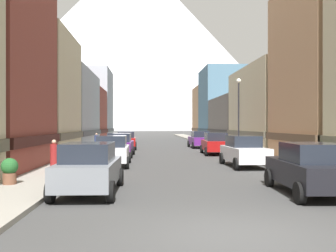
{
  "coord_description": "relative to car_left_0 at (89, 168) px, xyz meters",
  "views": [
    {
      "loc": [
        -1.83,
        -8.18,
        2.39
      ],
      "look_at": [
        0.4,
        29.94,
        2.3
      ],
      "focal_mm": 40.34,
      "sensor_mm": 36.0,
      "label": 1
    }
  ],
  "objects": [
    {
      "name": "potted_plant_1",
      "position": [
        10.8,
        5.58,
        -0.19
      ],
      "size": [
        0.74,
        0.74,
        1.03
      ],
      "color": "#4C4C51",
      "rests_on": "sidewalk_right"
    },
    {
      "name": "potted_plant_0",
      "position": [
        -3.2,
        1.35,
        -0.21
      ],
      "size": [
        0.63,
        0.63,
        0.99
      ],
      "color": "brown",
      "rests_on": "sidewalk_left"
    },
    {
      "name": "storefront_left_5",
      "position": [
        -7.15,
        47.57,
        4.52
      ],
      "size": [
        7.19,
        9.93,
        11.2
      ],
      "color": "#99A5B2",
      "rests_on": "ground"
    },
    {
      "name": "pedestrian_1",
      "position": [
        -2.45,
        20.73,
        -0.05
      ],
      "size": [
        0.36,
        0.36,
        1.54
      ],
      "color": "navy",
      "rests_on": "sidewalk_left"
    },
    {
      "name": "sidewalk_left",
      "position": [
        -2.45,
        29.92,
        -0.82
      ],
      "size": [
        2.5,
        100.0,
        0.15
      ],
      "primitive_type": "cube",
      "color": "gray",
      "rests_on": "ground"
    },
    {
      "name": "potted_plant_2",
      "position": [
        10.8,
        7.16,
        -0.35
      ],
      "size": [
        0.5,
        0.5,
        0.79
      ],
      "color": "#4C4C51",
      "rests_on": "sidewalk_right"
    },
    {
      "name": "car_right_1",
      "position": [
        7.6,
        8.08,
        0.0
      ],
      "size": [
        2.16,
        4.44,
        1.78
      ],
      "color": "silver",
      "rests_on": "ground"
    },
    {
      "name": "car_left_2",
      "position": [
        -0.0,
        15.53,
        0.0
      ],
      "size": [
        2.15,
        4.44,
        1.78
      ],
      "color": "#591E72",
      "rests_on": "ground"
    },
    {
      "name": "storefront_right_3",
      "position": [
        16.15,
        36.11,
        2.03
      ],
      "size": [
        9.99,
        13.56,
        6.08
      ],
      "color": "#66605B",
      "rests_on": "ground"
    },
    {
      "name": "car_left_3",
      "position": [
        -0.0,
        24.4,
        0.0
      ],
      "size": [
        2.16,
        4.45,
        1.78
      ],
      "color": "#9E1111",
      "rests_on": "ground"
    },
    {
      "name": "streetlamp_right",
      "position": [
        9.15,
        15.59,
        3.09
      ],
      "size": [
        0.36,
        0.36,
        5.86
      ],
      "color": "black",
      "rests_on": "sidewalk_right"
    },
    {
      "name": "storefront_right_5",
      "position": [
        14.91,
        58.35,
        3.75
      ],
      "size": [
        7.52,
        8.67,
        9.63
      ],
      "color": "tan",
      "rests_on": "ground"
    },
    {
      "name": "storefront_right_4",
      "position": [
        14.65,
        48.4,
        4.77
      ],
      "size": [
        6.99,
        10.43,
        11.7
      ],
      "color": "slate",
      "rests_on": "ground"
    },
    {
      "name": "pedestrian_0",
      "position": [
        -2.45,
        5.14,
        -0.04
      ],
      "size": [
        0.36,
        0.36,
        1.54
      ],
      "color": "maroon",
      "rests_on": "sidewalk_left"
    },
    {
      "name": "car_right_3",
      "position": [
        7.6,
        26.06,
        0.0
      ],
      "size": [
        2.17,
        4.45,
        1.78
      ],
      "color": "#591E72",
      "rests_on": "ground"
    },
    {
      "name": "sidewalk_right",
      "position": [
        10.05,
        29.92,
        -0.82
      ],
      "size": [
        2.5,
        100.0,
        0.15
      ],
      "primitive_type": "cube",
      "color": "gray",
      "rests_on": "ground"
    },
    {
      "name": "parking_meter_near",
      "position": [
        9.55,
        2.39,
        0.11
      ],
      "size": [
        0.14,
        0.1,
        1.33
      ],
      "color": "#595960",
      "rests_on": "sidewalk_right"
    },
    {
      "name": "storefront_left_3",
      "position": [
        -8.48,
        27.03,
        2.98
      ],
      "size": [
        9.87,
        12.81,
        8.06
      ],
      "color": "#99A5B2",
      "rests_on": "ground"
    },
    {
      "name": "car_left_0",
      "position": [
        0.0,
        0.0,
        0.0
      ],
      "size": [
        2.14,
        4.44,
        1.78
      ],
      "color": "slate",
      "rests_on": "ground"
    },
    {
      "name": "storefront_left_2",
      "position": [
        -8.28,
        15.89,
        3.61
      ],
      "size": [
        9.45,
        8.66,
        9.34
      ],
      "color": "beige",
      "rests_on": "ground"
    },
    {
      "name": "car_left_1",
      "position": [
        0.0,
        8.92,
        0.0
      ],
      "size": [
        2.09,
        4.42,
        1.78
      ],
      "color": "silver",
      "rests_on": "ground"
    },
    {
      "name": "mountain_backdrop",
      "position": [
        -8.08,
        254.92,
        62.52
      ],
      "size": [
        225.18,
        225.18,
        126.84
      ],
      "primitive_type": "cone",
      "color": "white",
      "rests_on": "ground"
    },
    {
      "name": "ground_plane",
      "position": [
        3.8,
        -5.08,
        -0.9
      ],
      "size": [
        400.0,
        400.0,
        0.0
      ],
      "primitive_type": "plane",
      "color": "#3E3E3E"
    },
    {
      "name": "car_right_0",
      "position": [
        7.6,
        -0.61,
        0.0
      ],
      "size": [
        2.25,
        4.49,
        1.78
      ],
      "color": "black",
      "rests_on": "ground"
    },
    {
      "name": "car_right_2",
      "position": [
        7.6,
        17.08,
        0.0
      ],
      "size": [
        2.21,
        4.47,
        1.78
      ],
      "color": "#9E1111",
      "rests_on": "ground"
    },
    {
      "name": "storefront_left_4",
      "position": [
        -8.53,
        37.9,
        2.59
      ],
      "size": [
        9.97,
        8.41,
        7.24
      ],
      "color": "brown",
      "rests_on": "ground"
    },
    {
      "name": "storefront_right_2",
      "position": [
        16.15,
        22.3,
        2.93
      ],
      "size": [
        10.01,
        13.2,
        7.95
      ],
      "color": "beige",
      "rests_on": "ground"
    }
  ]
}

